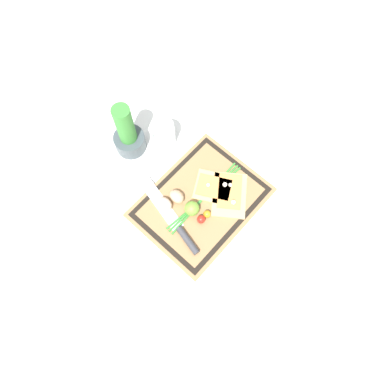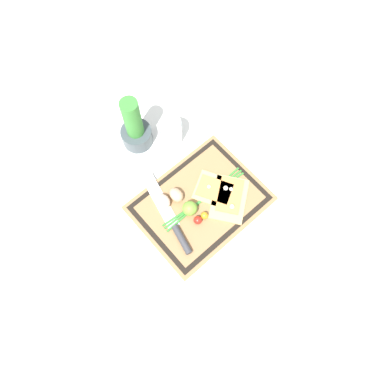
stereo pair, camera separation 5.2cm
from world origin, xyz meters
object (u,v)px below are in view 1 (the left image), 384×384
lime (192,208)px  cherry_tomato_yellow (207,214)px  sauce_jar (164,135)px  cherry_tomato_red (201,219)px  pizza_slice_far (216,188)px  knife (178,227)px  egg_brown (177,197)px  herb_pot (128,135)px  pizza_slice_near (230,194)px  egg_pink (165,204)px

lime → cherry_tomato_yellow: size_ratio=1.98×
lime → sauce_jar: sauce_jar is taller
cherry_tomato_red → pizza_slice_far: bearing=18.1°
lime → sauce_jar: (0.13, 0.25, 0.01)m
cherry_tomato_red → sauce_jar: 0.33m
cherry_tomato_yellow → knife: bearing=157.1°
egg_brown → cherry_tomato_red: size_ratio=1.93×
herb_pot → sauce_jar: bearing=-39.4°
pizza_slice_near → lime: (-0.13, 0.06, 0.02)m
knife → pizza_slice_near: bearing=-13.7°
egg_brown → lime: bearing=-88.8°
lime → knife: bearing=-174.4°
knife → sauce_jar: size_ratio=2.83×
pizza_slice_far → herb_pot: bearing=102.7°
pizza_slice_near → sauce_jar: (0.01, 0.30, 0.03)m
cherry_tomato_red → herb_pot: 0.38m
cherry_tomato_red → sauce_jar: size_ratio=0.25×
egg_pink → herb_pot: 0.27m
egg_pink → sauce_jar: sauce_jar is taller
egg_pink → cherry_tomato_yellow: bearing=-60.9°
herb_pot → sauce_jar: size_ratio=2.07×
herb_pot → cherry_tomato_red: bearing=-96.8°
herb_pot → cherry_tomato_yellow: bearing=-92.7°
pizza_slice_far → knife: size_ratio=0.58×
egg_pink → sauce_jar: 0.25m
cherry_tomato_red → cherry_tomato_yellow: bearing=-4.7°
sauce_jar → egg_pink: bearing=-136.2°
cherry_tomato_yellow → egg_brown: bearing=101.8°
egg_brown → sauce_jar: bearing=53.9°
egg_brown → cherry_tomato_red: egg_brown is taller
pizza_slice_far → egg_brown: bearing=148.3°
pizza_slice_far → egg_brown: (-0.12, 0.07, 0.01)m
egg_pink → sauce_jar: bearing=43.8°
pizza_slice_near → knife: (-0.20, 0.05, 0.00)m
herb_pot → egg_brown: bearing=-98.9°
pizza_slice_far → cherry_tomato_yellow: size_ratio=7.18×
pizza_slice_near → cherry_tomato_red: cherry_tomato_red is taller
egg_brown → cherry_tomato_red: (-0.00, -0.11, -0.01)m
pizza_slice_near → knife: bearing=166.3°
pizza_slice_near → herb_pot: bearing=102.9°
cherry_tomato_red → pizza_slice_near: bearing=-4.7°
lime → cherry_tomato_red: (-0.00, -0.04, -0.01)m
pizza_slice_near → sauce_jar: bearing=88.8°
pizza_slice_near → cherry_tomato_yellow: (-0.10, 0.01, 0.01)m
knife → egg_pink: size_ratio=5.81×
egg_brown → sauce_jar: 0.23m
knife → lime: (0.07, 0.01, 0.02)m
cherry_tomato_yellow → lime: bearing=115.2°
egg_pink → lime: lime is taller
pizza_slice_far → knife: (-0.19, -0.00, 0.00)m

